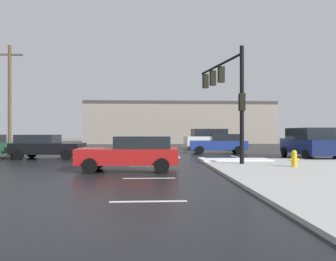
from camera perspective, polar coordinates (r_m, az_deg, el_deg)
name	(u,v)px	position (r m, az deg, el deg)	size (l,w,h in m)	color
ground_plane	(150,157)	(22.22, -3.30, -4.83)	(120.00, 120.00, 0.00)	slate
road_asphalt	(150,157)	(22.22, -3.30, -4.81)	(44.00, 44.00, 0.02)	black
snow_strip_curbside	(236,160)	(18.88, 12.08, -5.15)	(4.00, 1.60, 0.06)	white
lane_markings	(168,159)	(20.88, 0.01, -5.07)	(36.15, 36.15, 0.01)	silver
traffic_signal_mast	(226,87)	(18.75, 10.45, 7.71)	(1.33, 6.00, 6.12)	black
fire_hydrant	(294,158)	(16.22, 21.80, -4.68)	(0.48, 0.26, 0.79)	gold
strip_building_background	(179,123)	(48.44, 2.04, 1.36)	(27.63, 8.00, 6.12)	gray
suv_navy	(309,142)	(22.98, 24.02, -1.94)	(2.23, 4.86, 2.03)	#141E47
sedan_blue	(220,143)	(25.84, 9.38, -2.27)	(4.65, 2.33, 1.58)	navy
sedan_red	(132,153)	(14.51, -6.54, -3.98)	(4.58, 2.12, 1.58)	#B21919
suv_white	(209,138)	(31.84, 7.40, -1.43)	(4.97, 2.53, 2.03)	white
sedan_black	(46,146)	(22.10, -21.20, -2.64)	(4.66, 2.38, 1.58)	black
utility_pole_far	(10,96)	(30.41, -26.66, 5.53)	(2.20, 0.28, 9.19)	brown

